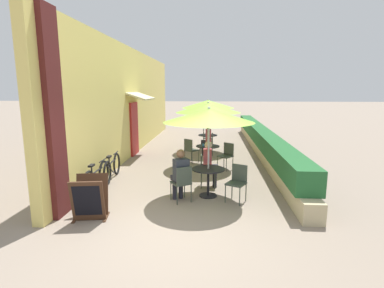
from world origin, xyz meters
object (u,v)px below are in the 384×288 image
(patio_table_far, at_px, (208,139))
(patio_umbrella_mid, at_px, (208,108))
(cafe_chair_near_right, at_px, (205,168))
(bicycle_leaning, at_px, (97,178))
(coffee_cup_mid, at_px, (203,145))
(cafe_chair_far_left, at_px, (210,142))
(cafe_chair_near_left, at_px, (237,180))
(bicycle_second, at_px, (112,168))
(cafe_chair_near_back, at_px, (182,181))
(patio_table_near, at_px, (208,176))
(seated_patron_near_right, at_px, (210,162))
(patio_umbrella_near, at_px, (209,116))
(patio_table_mid, at_px, (208,151))
(cafe_chair_mid_left, at_px, (227,154))
(menu_board, at_px, (90,198))
(seated_patron_far_left, at_px, (207,138))
(cafe_chair_mid_right, at_px, (190,149))
(patio_umbrella_far, at_px, (208,104))
(cafe_chair_far_right, at_px, (206,136))
(seated_patron_near_back, at_px, (180,173))

(patio_table_far, bearing_deg, patio_umbrella_mid, -88.76)
(cafe_chair_near_right, height_order, bicycle_leaning, cafe_chair_near_right)
(coffee_cup_mid, distance_m, cafe_chair_far_left, 1.87)
(patio_umbrella_mid, bearing_deg, cafe_chair_near_left, -76.80)
(bicycle_leaning, height_order, bicycle_second, bicycle_leaning)
(cafe_chair_near_back, relative_size, bicycle_leaning, 0.50)
(patio_table_near, xyz_separation_m, cafe_chair_near_left, (0.69, -0.29, -0.00))
(patio_umbrella_mid, bearing_deg, seated_patron_near_right, -87.58)
(seated_patron_near_right, relative_size, cafe_chair_near_back, 1.44)
(patio_umbrella_near, height_order, patio_table_mid, patio_umbrella_near)
(patio_umbrella_near, distance_m, cafe_chair_near_right, 1.66)
(patio_table_near, relative_size, cafe_chair_near_right, 0.93)
(cafe_chair_mid_left, xyz_separation_m, bicycle_second, (-3.39, -1.38, -0.16))
(bicycle_second, bearing_deg, patio_table_near, -26.99)
(bicycle_second, bearing_deg, cafe_chair_near_left, -26.94)
(cafe_chair_far_left, relative_size, menu_board, 0.99)
(patio_table_far, bearing_deg, patio_umbrella_near, -88.63)
(patio_table_near, relative_size, seated_patron_far_left, 0.65)
(seated_patron_near_right, relative_size, cafe_chair_mid_right, 1.44)
(cafe_chair_mid_right, relative_size, patio_table_far, 1.08)
(patio_table_near, bearing_deg, cafe_chair_far_left, 90.45)
(cafe_chair_near_right, relative_size, patio_umbrella_mid, 0.39)
(menu_board, bearing_deg, patio_table_near, 22.53)
(cafe_chair_mid_left, height_order, patio_table_far, cafe_chair_mid_left)
(patio_table_near, distance_m, cafe_chair_mid_left, 2.64)
(patio_umbrella_near, bearing_deg, cafe_chair_mid_right, 101.84)
(patio_table_near, relative_size, patio_umbrella_far, 0.37)
(cafe_chair_far_right, distance_m, bicycle_second, 5.66)
(cafe_chair_near_back, bearing_deg, bicycle_leaning, 134.49)
(cafe_chair_far_left, distance_m, bicycle_second, 4.51)
(seated_patron_near_right, relative_size, patio_umbrella_mid, 0.57)
(cafe_chair_far_right, xyz_separation_m, bicycle_leaning, (-2.65, -6.10, -0.15))
(patio_umbrella_mid, height_order, patio_umbrella_far, same)
(cafe_chair_near_left, bearing_deg, cafe_chair_mid_right, -40.53)
(cafe_chair_near_left, distance_m, patio_table_far, 5.82)
(patio_umbrella_far, xyz_separation_m, cafe_chair_far_left, (0.09, -0.74, -1.48))
(patio_table_mid, bearing_deg, patio_umbrella_far, 91.24)
(cafe_chair_far_right, height_order, bicycle_second, cafe_chair_far_right)
(coffee_cup_mid, xyz_separation_m, menu_board, (-2.15, -4.36, -0.32))
(cafe_chair_near_back, height_order, cafe_chair_far_left, same)
(seated_patron_near_right, relative_size, seated_patron_far_left, 1.00)
(patio_table_near, relative_size, cafe_chair_far_right, 0.93)
(coffee_cup_mid, xyz_separation_m, cafe_chair_far_right, (0.00, 3.32, -0.23))
(seated_patron_near_back, height_order, cafe_chair_mid_right, seated_patron_near_back)
(cafe_chair_far_left, bearing_deg, cafe_chair_mid_left, -165.99)
(patio_umbrella_near, distance_m, cafe_chair_near_back, 1.66)
(cafe_chair_near_back, bearing_deg, seated_patron_near_right, 31.52)
(cafe_chair_near_left, distance_m, patio_table_mid, 3.36)
(seated_patron_far_left, bearing_deg, cafe_chair_near_back, 173.74)
(cafe_chair_near_back, distance_m, bicycle_leaning, 2.35)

